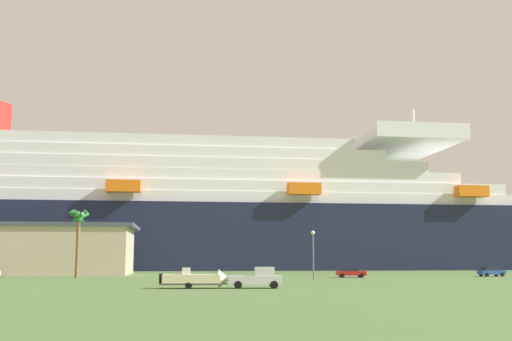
% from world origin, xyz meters
% --- Properties ---
extents(ground_plane, '(600.00, 600.00, 0.00)m').
position_xyz_m(ground_plane, '(0.00, 30.00, 0.00)').
color(ground_plane, '#4C6B38').
extents(cruise_ship, '(294.06, 56.81, 51.69)m').
position_xyz_m(cruise_ship, '(-18.86, 72.81, 14.08)').
color(cruise_ship, '#191E38').
rests_on(cruise_ship, ground_plane).
extents(pickup_truck, '(5.61, 2.31, 2.20)m').
position_xyz_m(pickup_truck, '(6.31, -24.12, 1.04)').
color(pickup_truck, silver).
rests_on(pickup_truck, ground_plane).
extents(small_boat_on_trailer, '(8.35, 2.38, 2.15)m').
position_xyz_m(small_boat_on_trailer, '(0.20, -24.16, 0.96)').
color(small_boat_on_trailer, '#595960').
rests_on(small_boat_on_trailer, ground_plane).
extents(palm_tree, '(3.33, 3.40, 10.78)m').
position_xyz_m(palm_tree, '(-20.54, 9.49, 8.54)').
color(palm_tree, brown).
rests_on(palm_tree, ground_plane).
extents(street_lamp, '(0.56, 0.56, 7.04)m').
position_xyz_m(street_lamp, '(15.55, -1.06, 4.67)').
color(street_lamp, slate).
rests_on(street_lamp, ground_plane).
extents(parked_car_red_hatchback, '(4.78, 2.34, 1.58)m').
position_xyz_m(parked_car_red_hatchback, '(23.10, 9.65, 0.84)').
color(parked_car_red_hatchback, red).
rests_on(parked_car_red_hatchback, ground_plane).
extents(parked_car_blue_suv, '(4.57, 2.50, 1.58)m').
position_xyz_m(parked_car_blue_suv, '(47.88, 13.41, 0.83)').
color(parked_car_blue_suv, '#264C99').
rests_on(parked_car_blue_suv, ground_plane).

